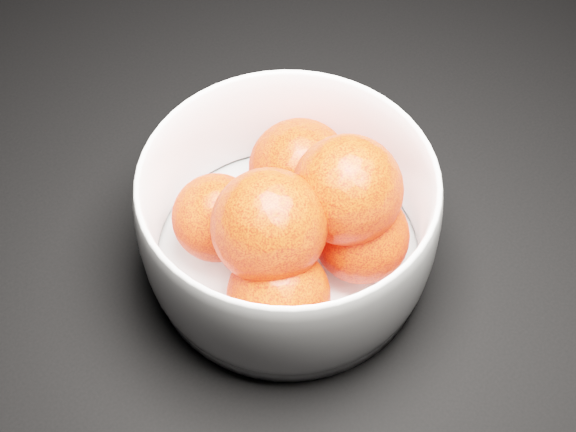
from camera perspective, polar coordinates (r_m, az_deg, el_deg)
bowl at (r=0.53m, az=0.00°, el=-0.31°), size 0.20×0.20×0.10m
orange_pile at (r=0.52m, az=0.74°, el=-0.10°), size 0.14×0.14×0.11m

